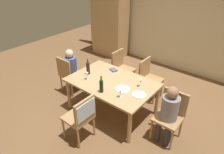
{
  "coord_description": "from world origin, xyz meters",
  "views": [
    {
      "loc": [
        2.12,
        -2.63,
        2.82
      ],
      "look_at": [
        0.0,
        0.0,
        0.83
      ],
      "focal_mm": 32.38,
      "sensor_mm": 36.0,
      "label": 1
    }
  ],
  "objects_px": {
    "chair_left_end": "(68,73)",
    "chair_far_left": "(121,66)",
    "chair_right_end": "(171,113)",
    "person_man_bearded": "(72,67)",
    "wine_glass_near_left": "(120,92)",
    "wine_glass_centre": "(140,82)",
    "chair_near": "(82,114)",
    "person_woman_host": "(169,111)",
    "wine_glass_near_right": "(87,74)",
    "wine_bottle_dark_red": "(101,85)",
    "chair_far_right": "(148,76)",
    "wine_bottle_tall_green": "(88,67)",
    "armoire_cabinet": "(110,22)",
    "dining_table": "(112,85)",
    "dinner_plate_guest_left": "(139,95)",
    "dinner_plate_host": "(122,89)"
  },
  "relations": [
    {
      "from": "chair_right_end",
      "to": "wine_glass_near_right",
      "type": "distance_m",
      "value": 1.73
    },
    {
      "from": "dining_table",
      "to": "chair_near",
      "type": "height_order",
      "value": "chair_near"
    },
    {
      "from": "wine_bottle_tall_green",
      "to": "dinner_plate_guest_left",
      "type": "distance_m",
      "value": 1.24
    },
    {
      "from": "armoire_cabinet",
      "to": "dinner_plate_guest_left",
      "type": "bearing_deg",
      "value": -42.26
    },
    {
      "from": "chair_far_left",
      "to": "wine_bottle_tall_green",
      "type": "distance_m",
      "value": 1.08
    },
    {
      "from": "wine_bottle_dark_red",
      "to": "wine_glass_near_left",
      "type": "height_order",
      "value": "wine_bottle_dark_red"
    },
    {
      "from": "wine_bottle_tall_green",
      "to": "wine_bottle_dark_red",
      "type": "relative_size",
      "value": 1.03
    },
    {
      "from": "wine_glass_near_left",
      "to": "wine_glass_near_right",
      "type": "bearing_deg",
      "value": 175.61
    },
    {
      "from": "wine_glass_near_right",
      "to": "wine_bottle_dark_red",
      "type": "bearing_deg",
      "value": -16.65
    },
    {
      "from": "chair_near",
      "to": "person_man_bearded",
      "type": "height_order",
      "value": "person_man_bearded"
    },
    {
      "from": "armoire_cabinet",
      "to": "wine_bottle_dark_red",
      "type": "relative_size",
      "value": 6.68
    },
    {
      "from": "wine_glass_near_right",
      "to": "dinner_plate_host",
      "type": "height_order",
      "value": "wine_glass_near_right"
    },
    {
      "from": "chair_left_end",
      "to": "chair_far_left",
      "type": "height_order",
      "value": "same"
    },
    {
      "from": "armoire_cabinet",
      "to": "person_man_bearded",
      "type": "height_order",
      "value": "armoire_cabinet"
    },
    {
      "from": "dining_table",
      "to": "dinner_plate_host",
      "type": "xyz_separation_m",
      "value": [
        0.33,
        -0.1,
        0.08
      ]
    },
    {
      "from": "dinner_plate_guest_left",
      "to": "dining_table",
      "type": "bearing_deg",
      "value": 175.02
    },
    {
      "from": "wine_glass_near_left",
      "to": "wine_glass_centre",
      "type": "height_order",
      "value": "same"
    },
    {
      "from": "chair_right_end",
      "to": "person_woman_host",
      "type": "distance_m",
      "value": 0.15
    },
    {
      "from": "dining_table",
      "to": "wine_glass_near_right",
      "type": "bearing_deg",
      "value": -151.16
    },
    {
      "from": "chair_far_right",
      "to": "wine_bottle_dark_red",
      "type": "height_order",
      "value": "wine_bottle_dark_red"
    },
    {
      "from": "chair_near",
      "to": "person_woman_host",
      "type": "xyz_separation_m",
      "value": [
        1.1,
        0.92,
        0.04
      ]
    },
    {
      "from": "chair_far_right",
      "to": "chair_far_left",
      "type": "relative_size",
      "value": 1.0
    },
    {
      "from": "person_man_bearded",
      "to": "wine_glass_near_right",
      "type": "relative_size",
      "value": 7.27
    },
    {
      "from": "chair_left_end",
      "to": "wine_glass_near_left",
      "type": "bearing_deg",
      "value": -7.69
    },
    {
      "from": "chair_right_end",
      "to": "chair_far_right",
      "type": "relative_size",
      "value": 1.0
    },
    {
      "from": "chair_left_end",
      "to": "wine_bottle_dark_red",
      "type": "relative_size",
      "value": 2.82
    },
    {
      "from": "wine_glass_near_left",
      "to": "wine_glass_centre",
      "type": "xyz_separation_m",
      "value": [
        0.09,
        0.51,
        0.0
      ]
    },
    {
      "from": "chair_far_left",
      "to": "chair_left_end",
      "type": "bearing_deg",
      "value": -36.43
    },
    {
      "from": "armoire_cabinet",
      "to": "chair_right_end",
      "type": "bearing_deg",
      "value": -35.01
    },
    {
      "from": "armoire_cabinet",
      "to": "chair_right_end",
      "type": "height_order",
      "value": "armoire_cabinet"
    },
    {
      "from": "chair_left_end",
      "to": "chair_far_left",
      "type": "relative_size",
      "value": 1.0
    },
    {
      "from": "wine_bottle_tall_green",
      "to": "wine_glass_centre",
      "type": "distance_m",
      "value": 1.13
    },
    {
      "from": "person_woman_host",
      "to": "person_man_bearded",
      "type": "distance_m",
      "value": 2.46
    },
    {
      "from": "chair_far_right",
      "to": "wine_glass_near_right",
      "type": "distance_m",
      "value": 1.43
    },
    {
      "from": "chair_right_end",
      "to": "armoire_cabinet",
      "type": "bearing_deg",
      "value": -35.01
    },
    {
      "from": "chair_far_right",
      "to": "person_woman_host",
      "type": "bearing_deg",
      "value": 43.99
    },
    {
      "from": "chair_far_left",
      "to": "wine_glass_near_right",
      "type": "height_order",
      "value": "chair_far_left"
    },
    {
      "from": "wine_glass_near_left",
      "to": "chair_far_right",
      "type": "bearing_deg",
      "value": 96.43
    },
    {
      "from": "wine_glass_near_right",
      "to": "chair_far_right",
      "type": "bearing_deg",
      "value": 58.1
    },
    {
      "from": "wine_bottle_tall_green",
      "to": "person_man_bearded",
      "type": "bearing_deg",
      "value": 171.45
    },
    {
      "from": "wine_glass_near_left",
      "to": "wine_glass_centre",
      "type": "bearing_deg",
      "value": 80.24
    },
    {
      "from": "wine_bottle_tall_green",
      "to": "wine_glass_centre",
      "type": "height_order",
      "value": "wine_bottle_tall_green"
    },
    {
      "from": "wine_bottle_dark_red",
      "to": "wine_glass_centre",
      "type": "relative_size",
      "value": 2.19
    },
    {
      "from": "dinner_plate_host",
      "to": "wine_glass_centre",
      "type": "bearing_deg",
      "value": 56.26
    },
    {
      "from": "chair_right_end",
      "to": "chair_left_end",
      "type": "bearing_deg",
      "value": 4.06
    },
    {
      "from": "person_woman_host",
      "to": "dinner_plate_guest_left",
      "type": "distance_m",
      "value": 0.58
    },
    {
      "from": "chair_right_end",
      "to": "person_man_bearded",
      "type": "xyz_separation_m",
      "value": [
        -2.46,
        -0.06,
        0.1
      ]
    },
    {
      "from": "chair_far_right",
      "to": "chair_near",
      "type": "distance_m",
      "value": 1.89
    },
    {
      "from": "wine_glass_centre",
      "to": "dinner_plate_guest_left",
      "type": "relative_size",
      "value": 0.59
    },
    {
      "from": "person_woman_host",
      "to": "chair_left_end",
      "type": "bearing_deg",
      "value": 1.44
    }
  ]
}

